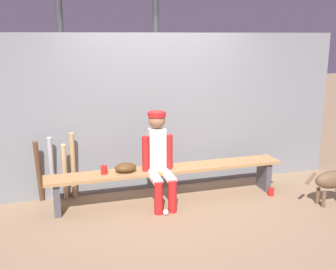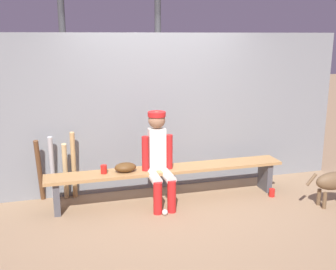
{
  "view_description": "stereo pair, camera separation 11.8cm",
  "coord_description": "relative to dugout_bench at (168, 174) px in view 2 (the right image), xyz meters",
  "views": [
    {
      "loc": [
        -1.52,
        -4.94,
        2.18
      ],
      "look_at": [
        0.0,
        0.0,
        0.91
      ],
      "focal_mm": 43.76,
      "sensor_mm": 36.0,
      "label": 1
    },
    {
      "loc": [
        -1.4,
        -4.97,
        2.18
      ],
      "look_at": [
        0.0,
        0.0,
        0.91
      ],
      "focal_mm": 43.76,
      "sensor_mm": 36.0,
      "label": 2
    }
  ],
  "objects": [
    {
      "name": "bat_wood_tan",
      "position": [
        -1.2,
        0.41,
        0.1
      ],
      "size": [
        0.07,
        0.17,
        0.94
      ],
      "primitive_type": "cylinder",
      "rotation": [
        0.11,
        0.0,
        -0.04
      ],
      "color": "tan",
      "rests_on": "ground_plane"
    },
    {
      "name": "player_seated",
      "position": [
        -0.15,
        -0.11,
        0.29
      ],
      "size": [
        0.41,
        0.55,
        1.22
      ],
      "color": "silver",
      "rests_on": "ground_plane"
    },
    {
      "name": "cup_on_ground",
      "position": [
        1.41,
        -0.27,
        -0.31
      ],
      "size": [
        0.08,
        0.08,
        0.11
      ],
      "primitive_type": "cylinder",
      "color": "red",
      "rests_on": "ground_plane"
    },
    {
      "name": "chainlink_fence",
      "position": [
        0.0,
        0.52,
        0.73
      ],
      "size": [
        5.54,
        0.03,
        2.2
      ],
      "primitive_type": "cube",
      "color": "gray",
      "rests_on": "ground_plane"
    },
    {
      "name": "bat_wood_dark",
      "position": [
        -1.64,
        0.42,
        0.06
      ],
      "size": [
        0.11,
        0.24,
        0.87
      ],
      "primitive_type": "cylinder",
      "rotation": [
        0.19,
        0.0,
        -0.19
      ],
      "color": "brown",
      "rests_on": "ground_plane"
    },
    {
      "name": "ground_plane",
      "position": [
        0.0,
        0.0,
        -0.37
      ],
      "size": [
        30.0,
        30.0,
        0.0
      ],
      "primitive_type": "plane",
      "color": "#937556"
    },
    {
      "name": "baseball",
      "position": [
        -0.17,
        -0.44,
        -0.33
      ],
      "size": [
        0.07,
        0.07,
        0.07
      ],
      "primitive_type": "sphere",
      "color": "white",
      "rests_on": "ground_plane"
    },
    {
      "name": "cup_on_bench",
      "position": [
        -0.85,
        0.01,
        0.14
      ],
      "size": [
        0.08,
        0.08,
        0.11
      ],
      "primitive_type": "cylinder",
      "color": "red",
      "rests_on": "dugout_bench"
    },
    {
      "name": "bat_aluminum_silver",
      "position": [
        -1.48,
        0.43,
        0.08
      ],
      "size": [
        0.08,
        0.21,
        0.9
      ],
      "primitive_type": "cylinder",
      "rotation": [
        0.16,
        0.0,
        -0.06
      ],
      "color": "#B7B7BC",
      "rests_on": "ground_plane"
    },
    {
      "name": "baseball_glove",
      "position": [
        -0.57,
        0.0,
        0.15
      ],
      "size": [
        0.28,
        0.2,
        0.12
      ],
      "primitive_type": "ellipsoid",
      "color": "#593819",
      "rests_on": "dugout_bench"
    },
    {
      "name": "dugout_bench",
      "position": [
        0.0,
        0.0,
        0.0
      ],
      "size": [
        3.19,
        0.36,
        0.46
      ],
      "color": "#AD7F4C",
      "rests_on": "ground_plane"
    },
    {
      "name": "bat_wood_natural",
      "position": [
        -1.31,
        0.38,
        0.03
      ],
      "size": [
        0.06,
        0.22,
        0.81
      ],
      "primitive_type": "cylinder",
      "rotation": [
        0.2,
        0.0,
        0.0
      ],
      "color": "tan",
      "rests_on": "ground_plane"
    }
  ]
}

